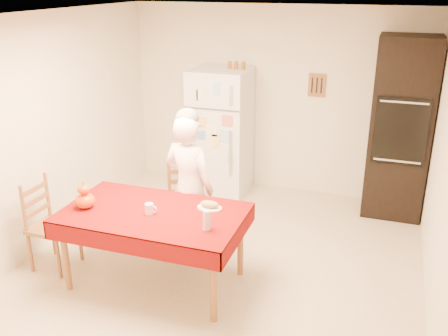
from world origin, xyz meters
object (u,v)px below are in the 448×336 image
at_px(dining_table, 153,218).
at_px(chair_left, 47,221).
at_px(chair_far, 185,204).
at_px(wine_glass, 207,220).
at_px(seated_woman, 189,187).
at_px(pumpkin_lower, 85,201).
at_px(oven_cabinet, 400,129).
at_px(bread_plate, 210,208).
at_px(refrigerator, 221,132).
at_px(coffee_mug, 149,209).

height_order(dining_table, chair_left, chair_left).
xyz_separation_m(chair_far, wine_glass, (0.60, -0.92, 0.34)).
relative_size(seated_woman, wine_glass, 8.86).
relative_size(dining_table, pumpkin_lower, 8.89).
distance_m(oven_cabinet, bread_plate, 2.74).
bearing_deg(chair_far, chair_left, -162.67).
bearing_deg(wine_glass, seated_woman, 122.47).
bearing_deg(refrigerator, wine_glass, -73.39).
bearing_deg(dining_table, refrigerator, 93.65).
bearing_deg(seated_woman, oven_cabinet, -126.91).
bearing_deg(bread_plate, wine_glass, -72.95).
distance_m(refrigerator, wine_glass, 2.62).
xyz_separation_m(dining_table, chair_left, (-1.17, -0.07, -0.18)).
relative_size(refrigerator, dining_table, 1.00).
bearing_deg(chair_far, refrigerator, 77.16).
xyz_separation_m(refrigerator, wine_glass, (0.75, -2.51, -0.00)).
height_order(chair_far, chair_left, same).
relative_size(chair_far, wine_glass, 5.40).
relative_size(oven_cabinet, pumpkin_lower, 11.51).
bearing_deg(chair_left, wine_glass, -92.00).
relative_size(chair_left, pumpkin_lower, 4.97).
bearing_deg(dining_table, coffee_mug, -103.42).
bearing_deg(chair_left, dining_table, -85.63).
bearing_deg(refrigerator, dining_table, -86.35).
distance_m(refrigerator, chair_far, 1.63).
bearing_deg(chair_far, oven_cabinet, 19.41).
distance_m(refrigerator, oven_cabinet, 2.29).
distance_m(dining_table, seated_woman, 0.62).
relative_size(coffee_mug, bread_plate, 0.42).
height_order(refrigerator, dining_table, refrigerator).
xyz_separation_m(oven_cabinet, seated_woman, (-2.02, -1.79, -0.32)).
bearing_deg(coffee_mug, wine_glass, -10.30).
relative_size(chair_far, chair_left, 1.00).
bearing_deg(pumpkin_lower, seated_woman, 44.13).
relative_size(chair_far, seated_woman, 0.61).
bearing_deg(bread_plate, refrigerator, 106.54).
height_order(chair_far, bread_plate, chair_far).
bearing_deg(refrigerator, coffee_mug, -86.70).
height_order(coffee_mug, pumpkin_lower, pumpkin_lower).
xyz_separation_m(refrigerator, coffee_mug, (0.14, -2.40, -0.04)).
height_order(chair_left, coffee_mug, chair_left).
bearing_deg(refrigerator, chair_left, -112.79).
distance_m(oven_cabinet, wine_glass, 2.99).
bearing_deg(seated_woman, dining_table, 91.09).
bearing_deg(bread_plate, chair_far, 132.31).
xyz_separation_m(refrigerator, oven_cabinet, (2.28, 0.05, 0.25)).
distance_m(pumpkin_lower, bread_plate, 1.18).
bearing_deg(dining_table, chair_far, 90.22).
bearing_deg(oven_cabinet, chair_far, -142.48).
distance_m(chair_left, pumpkin_lower, 0.62).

